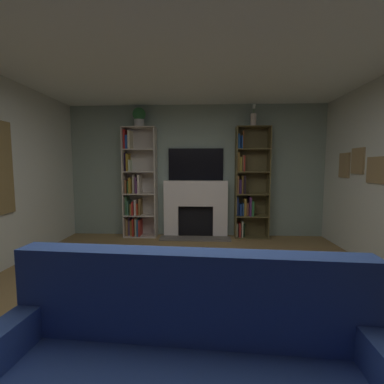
{
  "coord_description": "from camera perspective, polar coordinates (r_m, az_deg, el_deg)",
  "views": [
    {
      "loc": [
        0.17,
        -2.53,
        1.41
      ],
      "look_at": [
        0.0,
        1.13,
        1.05
      ],
      "focal_mm": 24.79,
      "sensor_mm": 36.0,
      "label": 1
    }
  ],
  "objects": [
    {
      "name": "ground_plane",
      "position": [
        2.9,
        -1.13,
        -23.5
      ],
      "size": [
        6.81,
        6.81,
        0.0
      ],
      "primitive_type": "plane",
      "color": "olive"
    },
    {
      "name": "bookshelf_right",
      "position": [
        5.34,
        11.9,
        1.28
      ],
      "size": [
        0.65,
        0.31,
        2.17
      ],
      "color": "brown",
      "rests_on": "ground_plane"
    },
    {
      "name": "bookshelf_left",
      "position": [
        5.43,
        -11.78,
        0.9
      ],
      "size": [
        0.65,
        0.33,
        2.17
      ],
      "color": "beige",
      "rests_on": "ground_plane"
    },
    {
      "name": "potted_plant",
      "position": [
        5.46,
        -11.31,
        15.63
      ],
      "size": [
        0.25,
        0.25,
        0.38
      ],
      "color": "silver",
      "rests_on": "bookshelf_left"
    },
    {
      "name": "fireplace",
      "position": [
        5.33,
        0.79,
        -3.32
      ],
      "size": [
        1.37,
        0.5,
        1.13
      ],
      "color": "white",
      "rests_on": "ground_plane"
    },
    {
      "name": "coffee_table",
      "position": [
        2.28,
        -0.15,
        -22.11
      ],
      "size": [
        0.73,
        0.49,
        0.41
      ],
      "color": "#523728",
      "rests_on": "ground_plane"
    },
    {
      "name": "wall_back_accent",
      "position": [
        5.4,
        0.85,
        4.51
      ],
      "size": [
        5.22,
        0.06,
        2.63
      ],
      "primitive_type": "cube",
      "color": "gray",
      "rests_on": "ground_plane"
    },
    {
      "name": "ceiling",
      "position": [
        2.83,
        -1.25,
        31.72
      ],
      "size": [
        5.22,
        5.79,
        0.06
      ],
      "primitive_type": "cube",
      "color": "white",
      "rests_on": "wall_back_accent"
    },
    {
      "name": "vase_with_flowers",
      "position": [
        5.38,
        13.08,
        15.17
      ],
      "size": [
        0.11,
        0.11,
        0.43
      ],
      "color": "beige",
      "rests_on": "bookshelf_right"
    },
    {
      "name": "tv",
      "position": [
        5.34,
        0.83,
        5.94
      ],
      "size": [
        1.09,
        0.06,
        0.64
      ],
      "primitive_type": "cube",
      "color": "black",
      "rests_on": "fireplace"
    }
  ]
}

